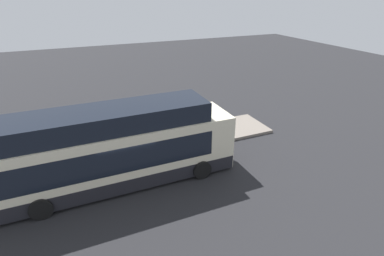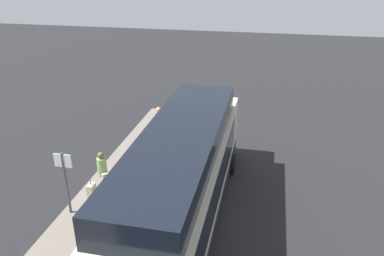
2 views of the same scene
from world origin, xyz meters
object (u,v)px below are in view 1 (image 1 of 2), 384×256
object	(u,v)px
bus_lead	(115,152)
passenger_boarding	(122,129)
suitcase	(114,139)
passenger_waiting	(206,120)
sign_post	(92,120)
passenger_with_bags	(193,128)

from	to	relation	value
bus_lead	passenger_boarding	distance (m)	3.72
bus_lead	suitcase	bearing A→B (deg)	82.63
bus_lead	passenger_waiting	xyz separation A→B (m)	(6.03, 2.73, -0.54)
passenger_waiting	sign_post	world-z (taller)	sign_post
passenger_boarding	sign_post	distance (m)	1.77
passenger_with_bags	passenger_waiting	bearing A→B (deg)	-158.55
bus_lead	passenger_waiting	size ratio (longest dim) A/B	6.13
suitcase	bus_lead	bearing A→B (deg)	-97.37
bus_lead	passenger_waiting	bearing A→B (deg)	24.34
passenger_waiting	suitcase	world-z (taller)	passenger_waiting
passenger_waiting	passenger_with_bags	distance (m)	1.22
passenger_boarding	sign_post	bearing A→B (deg)	18.29
sign_post	passenger_with_bags	bearing A→B (deg)	-20.22
passenger_waiting	passenger_with_bags	bearing A→B (deg)	123.34
sign_post	suitcase	bearing A→B (deg)	-20.63
passenger_waiting	suitcase	size ratio (longest dim) A/B	2.13
sign_post	passenger_waiting	bearing A→B (deg)	-12.69
bus_lead	passenger_with_bags	distance (m)	5.43
passenger_with_bags	suitcase	bearing A→B (deg)	-24.57
passenger_boarding	passenger_waiting	size ratio (longest dim) A/B	0.97
suitcase	sign_post	bearing A→B (deg)	159.37
passenger_boarding	bus_lead	bearing A→B (deg)	116.05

